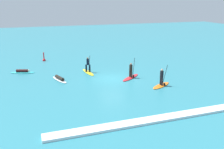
% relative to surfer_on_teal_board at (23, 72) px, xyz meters
% --- Properties ---
extents(ground_plane, '(120.00, 120.00, 0.00)m').
position_rel_surfer_on_teal_board_xyz_m(ground_plane, '(9.31, -5.62, -0.14)').
color(ground_plane, teal).
rests_on(ground_plane, ground).
extents(surfer_on_teal_board, '(2.95, 1.58, 0.44)m').
position_rel_surfer_on_teal_board_xyz_m(surfer_on_teal_board, '(0.00, 0.00, 0.00)').
color(surfer_on_teal_board, '#33C6CC').
rests_on(surfer_on_teal_board, ground_plane).
extents(surfer_on_orange_board, '(2.79, 2.06, 2.22)m').
position_rel_surfer_on_teal_board_xyz_m(surfer_on_orange_board, '(13.25, -9.41, 0.30)').
color(surfer_on_orange_board, orange).
rests_on(surfer_on_orange_board, ground_plane).
extents(surfer_on_red_board, '(2.93, 2.51, 2.31)m').
position_rel_surfer_on_teal_board_xyz_m(surfer_on_red_board, '(11.38, -5.98, 0.25)').
color(surfer_on_red_board, red).
rests_on(surfer_on_red_board, ground_plane).
extents(surfer_on_white_board, '(1.56, 2.98, 0.45)m').
position_rel_surfer_on_teal_board_xyz_m(surfer_on_white_board, '(3.80, -4.21, 0.03)').
color(surfer_on_white_board, white).
rests_on(surfer_on_white_board, ground_plane).
extents(surfer_on_yellow_board, '(1.06, 3.21, 2.02)m').
position_rel_surfer_on_teal_board_xyz_m(surfer_on_yellow_board, '(7.40, -2.38, 0.30)').
color(surfer_on_yellow_board, yellow).
rests_on(surfer_on_yellow_board, ground_plane).
extents(marker_buoy, '(0.43, 0.43, 1.33)m').
position_rel_surfer_on_teal_board_xyz_m(marker_buoy, '(2.86, 5.38, 0.10)').
color(marker_buoy, red).
rests_on(marker_buoy, ground_plane).
extents(wave_crest, '(16.16, 0.90, 0.18)m').
position_rel_surfer_on_teal_board_xyz_m(wave_crest, '(9.31, -15.83, -0.05)').
color(wave_crest, white).
rests_on(wave_crest, ground_plane).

